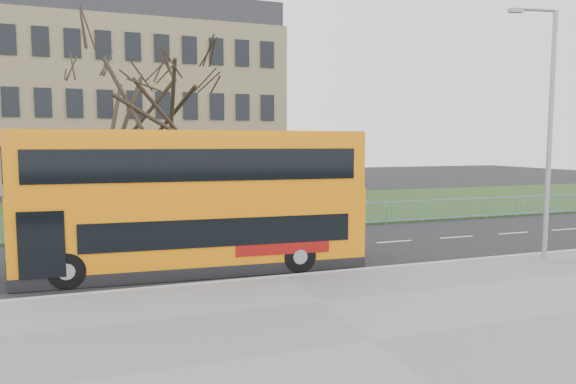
% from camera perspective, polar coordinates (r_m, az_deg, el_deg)
% --- Properties ---
extents(ground, '(120.00, 120.00, 0.00)m').
position_cam_1_polar(ground, '(16.57, -1.97, -8.38)').
color(ground, black).
rests_on(ground, ground).
extents(pavement, '(80.00, 10.50, 0.12)m').
position_cam_1_polar(pavement, '(10.58, 9.29, -16.27)').
color(pavement, slate).
rests_on(pavement, ground).
extents(kerb, '(80.00, 0.20, 0.14)m').
position_cam_1_polar(kerb, '(15.13, -0.22, -9.46)').
color(kerb, '#979799').
rests_on(kerb, ground).
extents(grass_verge, '(80.00, 15.40, 0.08)m').
position_cam_1_polar(grass_verge, '(30.31, -9.95, -2.06)').
color(grass_verge, '#1B3613').
rests_on(grass_verge, ground).
extents(guard_railing, '(40.00, 0.12, 1.10)m').
position_cam_1_polar(guard_railing, '(22.74, -6.88, -3.21)').
color(guard_railing, '#6A89BD').
rests_on(guard_railing, ground).
extents(bare_tree, '(7.23, 7.23, 10.33)m').
position_cam_1_polar(bare_tree, '(25.47, -15.32, 8.16)').
color(bare_tree, black).
rests_on(bare_tree, grass_verge).
extents(civic_building, '(30.00, 15.00, 14.00)m').
position_cam_1_polar(civic_building, '(50.47, -19.57, 8.60)').
color(civic_building, '#8B7458').
rests_on(civic_building, ground).
extents(yellow_bus, '(10.32, 2.98, 4.28)m').
position_cam_1_polar(yellow_bus, '(16.05, -10.07, -0.60)').
color(yellow_bus, orange).
rests_on(yellow_bus, ground).
extents(street_lamp, '(1.72, 0.46, 8.15)m').
position_cam_1_polar(street_lamp, '(19.02, 26.88, 6.75)').
color(street_lamp, '#93979C').
rests_on(street_lamp, pavement).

